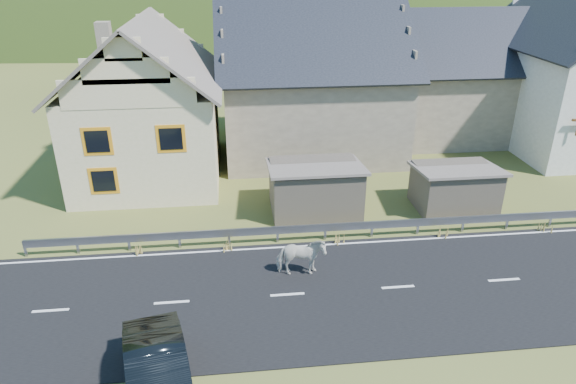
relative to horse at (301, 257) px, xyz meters
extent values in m
plane|color=#464C1F|center=(3.37, -1.19, -0.80)|extent=(160.00, 160.00, 0.00)
cube|color=black|center=(3.37, -1.19, -0.78)|extent=(60.00, 7.00, 0.04)
cube|color=silver|center=(3.37, -1.19, -0.75)|extent=(60.00, 6.60, 0.01)
cube|color=#93969B|center=(3.37, 2.49, -0.22)|extent=(28.00, 0.08, 0.34)
cube|color=#93969B|center=(-10.63, 2.51, -0.45)|extent=(0.10, 0.06, 0.70)
cube|color=#93969B|center=(-8.63, 2.51, -0.45)|extent=(0.10, 0.06, 0.70)
cube|color=#93969B|center=(-6.63, 2.51, -0.45)|extent=(0.10, 0.06, 0.70)
cube|color=#93969B|center=(-4.63, 2.51, -0.45)|extent=(0.10, 0.06, 0.70)
cube|color=#93969B|center=(-2.63, 2.51, -0.45)|extent=(0.10, 0.06, 0.70)
cube|color=#93969B|center=(-0.63, 2.51, -0.45)|extent=(0.10, 0.06, 0.70)
cube|color=#93969B|center=(1.37, 2.51, -0.45)|extent=(0.10, 0.06, 0.70)
cube|color=#93969B|center=(3.37, 2.51, -0.45)|extent=(0.10, 0.06, 0.70)
cube|color=#93969B|center=(5.37, 2.51, -0.45)|extent=(0.10, 0.06, 0.70)
cube|color=#93969B|center=(7.37, 2.51, -0.45)|extent=(0.10, 0.06, 0.70)
cube|color=#93969B|center=(9.37, 2.51, -0.45)|extent=(0.10, 0.06, 0.70)
cube|color=#93969B|center=(11.37, 2.51, -0.45)|extent=(0.10, 0.06, 0.70)
cube|color=brown|center=(1.37, 5.31, 0.30)|extent=(4.30, 3.30, 2.40)
cube|color=brown|center=(7.87, 4.81, 0.20)|extent=(3.80, 2.90, 2.20)
cube|color=beige|center=(-6.63, 10.81, 1.70)|extent=(7.00, 9.00, 5.00)
cube|color=orange|center=(-8.23, 6.31, 2.60)|extent=(1.30, 0.12, 1.30)
cube|color=orange|center=(-5.03, 6.31, 2.60)|extent=(1.30, 0.12, 1.30)
cube|color=orange|center=(-8.23, 6.31, 0.70)|extent=(1.30, 0.12, 1.30)
cube|color=gray|center=(-8.63, 12.31, 5.76)|extent=(0.70, 0.70, 2.40)
cube|color=gray|center=(2.37, 13.81, 1.70)|extent=(10.00, 9.00, 5.00)
cube|color=gray|center=(12.37, 15.81, 1.50)|extent=(9.00, 8.00, 4.60)
cube|color=white|center=(18.37, 12.81, 2.20)|extent=(8.00, 10.00, 6.00)
ellipsoid|color=#1E3F0F|center=(8.37, 178.81, -20.80)|extent=(440.00, 280.00, 260.00)
imported|color=beige|center=(0.00, 0.00, 0.00)|extent=(0.92, 1.84, 1.52)
imported|color=black|center=(-4.52, -5.39, -0.04)|extent=(2.55, 4.83, 1.51)
camera|label=1|loc=(-2.26, -15.89, 10.11)|focal=32.00mm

